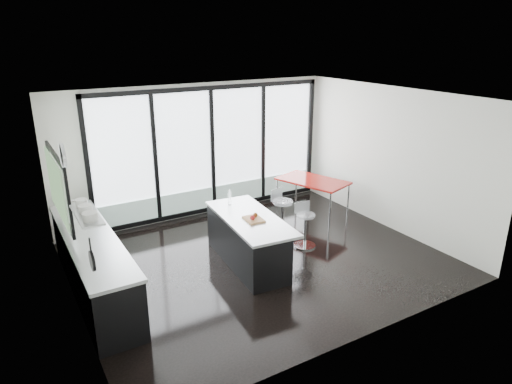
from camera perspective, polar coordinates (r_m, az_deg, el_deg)
floor at (r=8.03m, az=0.48°, el=-8.50°), size 6.00×5.00×0.00m
ceiling at (r=7.17m, az=0.55°, el=11.71°), size 6.00×5.00×0.00m
wall_back at (r=9.73m, az=-5.65°, el=4.49°), size 6.00×0.09×2.80m
wall_front at (r=5.64m, az=13.82°, el=-5.90°), size 6.00×0.00×2.80m
wall_left at (r=6.75m, az=-22.93°, el=-1.18°), size 0.26×5.00×2.80m
wall_right at (r=9.33m, az=16.53°, el=3.94°), size 0.00×5.00×2.80m
counter_cabinets at (r=7.33m, az=-19.63°, el=-8.53°), size 0.69×3.24×1.36m
island at (r=7.77m, az=-1.17°, el=-6.02°), size 1.04×2.11×1.08m
bar_stool_near at (r=8.44m, az=6.17°, el=-4.78°), size 0.44×0.44×0.64m
bar_stool_far at (r=8.86m, az=3.34°, el=-3.23°), size 0.57×0.57×0.71m
red_table at (r=9.91m, az=7.01°, el=-0.64°), size 1.26×1.65×0.78m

